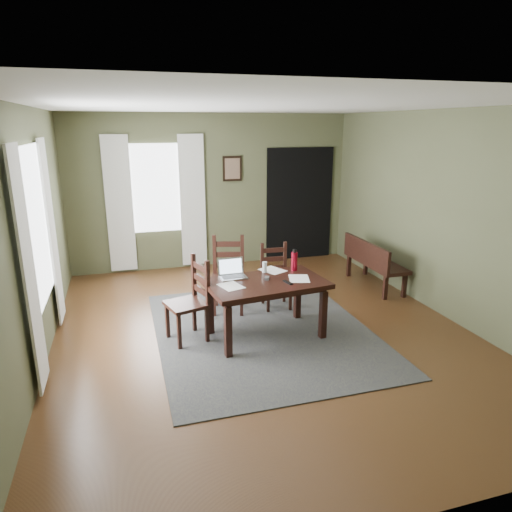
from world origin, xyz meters
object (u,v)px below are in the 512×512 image
object	(u,v)px
chair_back_right	(276,277)
chair_end	(190,301)
chair_back_left	(228,275)
bench	(372,259)
water_bottle	(294,261)
laptop	(232,272)
dining_table	(266,288)

from	to	relation	value
chair_back_right	chair_end	bearing A→B (deg)	-147.57
chair_back_left	chair_back_right	bearing A→B (deg)	10.69
bench	chair_end	bearing A→B (deg)	109.14
chair_back_right	water_bottle	bearing A→B (deg)	-80.89
chair_end	chair_back_right	distance (m)	1.49
bench	laptop	distance (m)	2.70
dining_table	water_bottle	world-z (taller)	water_bottle
chair_back_left	water_bottle	xyz separation A→B (m)	(0.72, -0.63, 0.33)
chair_back_right	laptop	distance (m)	1.03
chair_end	chair_back_right	size ratio (longest dim) A/B	1.12
dining_table	chair_back_left	world-z (taller)	chair_back_left
dining_table	laptop	world-z (taller)	laptop
chair_back_left	chair_back_right	xyz separation A→B (m)	(0.67, -0.06, -0.06)
bench	water_bottle	xyz separation A→B (m)	(-1.68, -0.92, 0.39)
laptop	water_bottle	distance (m)	0.82
chair_end	laptop	distance (m)	0.61
dining_table	chair_back_right	world-z (taller)	chair_back_right
dining_table	laptop	xyz separation A→B (m)	(-0.35, 0.28, 0.14)
dining_table	chair_back_right	distance (m)	0.99
dining_table	chair_back_right	size ratio (longest dim) A/B	1.66
chair_back_right	bench	world-z (taller)	chair_back_right
chair_back_left	water_bottle	distance (m)	1.01
chair_back_left	laptop	world-z (taller)	chair_back_left
chair_back_right	water_bottle	world-z (taller)	water_bottle
bench	laptop	bearing A→B (deg)	110.74
chair_end	bench	xyz separation A→B (m)	(3.04, 1.06, -0.04)
chair_end	bench	size ratio (longest dim) A/B	0.75
dining_table	chair_end	xyz separation A→B (m)	(-0.89, 0.17, -0.13)
chair_back_right	water_bottle	xyz separation A→B (m)	(0.05, -0.57, 0.39)
dining_table	laptop	bearing A→B (deg)	134.47
chair_end	laptop	size ratio (longest dim) A/B	3.04
chair_back_left	bench	distance (m)	2.42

